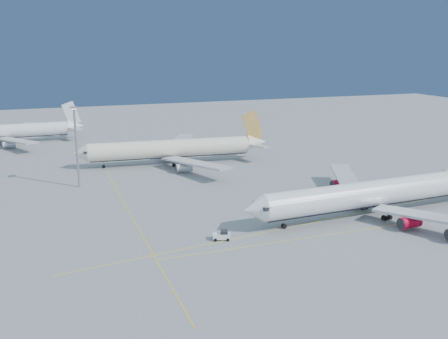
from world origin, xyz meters
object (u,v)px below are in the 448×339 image
(airliner_etihad, at_px, (175,149))
(pushback_tug, at_px, (222,235))
(airliner_virgin, at_px, (378,193))
(airliner_third, at_px, (8,131))
(light_mast, at_px, (76,140))

(airliner_etihad, distance_m, pushback_tug, 73.46)
(airliner_etihad, relative_size, pushback_tug, 16.51)
(pushback_tug, bearing_deg, airliner_virgin, 21.44)
(airliner_third, height_order, pushback_tug, airliner_third)
(airliner_third, distance_m, light_mast, 84.55)
(airliner_virgin, relative_size, airliner_etihad, 1.05)
(light_mast, bearing_deg, airliner_virgin, -37.09)
(pushback_tug, relative_size, light_mast, 0.18)
(airliner_third, distance_m, pushback_tug, 143.10)
(airliner_virgin, height_order, light_mast, light_mast)
(airliner_etihad, relative_size, airliner_third, 1.09)
(airliner_third, xyz_separation_m, light_mast, (22.74, -80.94, 8.90))
(light_mast, bearing_deg, airliner_etihad, 29.14)
(airliner_virgin, xyz_separation_m, airliner_etihad, (-33.24, 70.21, 0.08))
(airliner_etihad, bearing_deg, pushback_tug, -92.08)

